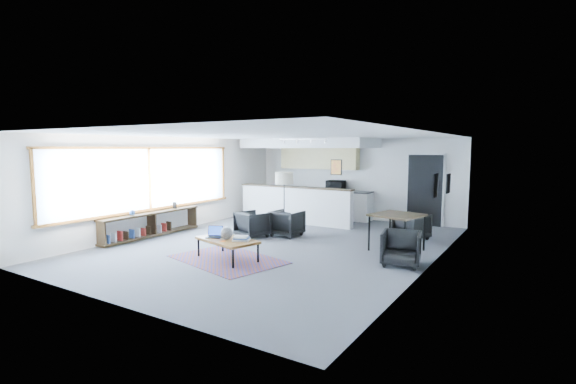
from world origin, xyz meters
The scene contains 21 objects.
room centered at (0.00, 0.00, 1.30)m, with size 7.02×9.02×2.62m.
window centered at (-3.46, -0.90, 1.46)m, with size 0.10×5.95×1.66m.
console centered at (-3.30, -1.05, 0.33)m, with size 0.35×3.00×0.80m.
kitchenette centered at (-1.20, 3.71, 1.38)m, with size 4.20×1.96×2.60m.
doorway centered at (2.30, 4.42, 1.07)m, with size 1.10×0.12×2.15m.
track_light centered at (-0.59, 2.20, 2.53)m, with size 1.60×0.07×0.15m.
wall_art_lower centered at (3.47, 0.40, 1.55)m, with size 0.03×0.38×0.48m.
wall_art_upper centered at (3.47, 1.70, 1.50)m, with size 0.03×0.34×0.44m.
kilim_rug centered at (-0.16, -1.70, 0.01)m, with size 2.58×2.05×0.01m.
coffee_table centered at (-0.16, -1.70, 0.40)m, with size 1.47×1.03×0.44m.
laptop centered at (-0.51, -1.69, 0.50)m, with size 0.40×0.37×0.23m.
ceramic_pot centered at (-0.16, -1.72, 0.56)m, with size 0.25×0.25×0.25m.
book_stack centered at (0.19, -1.68, 0.48)m, with size 0.40×0.36×0.10m.
coaster centered at (-0.09, -1.93, 0.44)m, with size 0.10×0.10×0.01m.
armchair_left centered at (-1.05, 0.35, 0.37)m, with size 0.71×0.67×0.73m, color black.
armchair_right centered at (-0.37, 0.94, 0.37)m, with size 0.72×0.68×0.74m, color black.
floor_lamp centered at (-0.55, 1.10, 1.45)m, with size 0.63×0.63×1.66m.
dining_table centered at (2.56, 0.91, 0.76)m, with size 1.18×1.18×0.83m.
dining_chair_near centered at (3.00, -0.21, 0.32)m, with size 0.62×0.58×0.64m, color black.
dining_chair_far centered at (2.53, 2.27, 0.31)m, with size 0.60×0.57×0.62m, color black.
microwave centered at (-0.50, 4.15, 1.12)m, with size 0.57×0.32×0.39m, color black.
Camera 1 is at (5.35, -8.19, 2.29)m, focal length 26.00 mm.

